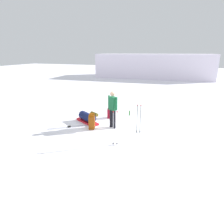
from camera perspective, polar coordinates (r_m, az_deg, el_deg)
name	(u,v)px	position (r m, az deg, el deg)	size (l,w,h in m)	color
ground_plane	(112,126)	(9.22, 0.00, -4.16)	(80.00, 80.00, 0.00)	white
distant_snow_ridge	(154,66)	(27.50, 12.00, 12.98)	(14.74, 5.00, 3.07)	white
skier_standing	(113,108)	(8.77, 0.18, 1.28)	(0.52, 0.35, 1.70)	black
ski_pair_near	(69,127)	(9.30, -12.33, -4.31)	(1.60, 1.24, 0.05)	silver
backpack_large_dark	(111,113)	(10.29, -0.36, -0.25)	(0.29, 0.38, 0.56)	maroon
backpack_bright	(92,121)	(8.91, -5.90, -2.75)	(0.34, 0.43, 0.68)	#93440F
ski_poles_planted_near	(139,117)	(8.36, 7.79, -1.53)	(0.20, 0.11, 1.25)	black
ski_poles_planted_far	(115,127)	(7.16, 0.91, -4.27)	(0.20, 0.11, 1.32)	#B5B6BC
gear_sled	(87,118)	(9.71, -7.22, -1.78)	(1.42, 1.09, 0.49)	red
sleeping_mat_rolled	(94,114)	(10.78, -5.17, -0.55)	(0.18, 0.18, 0.55)	brown
thermos_bottle	(130,113)	(10.80, 5.12, -0.29)	(0.07, 0.07, 0.26)	#277429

